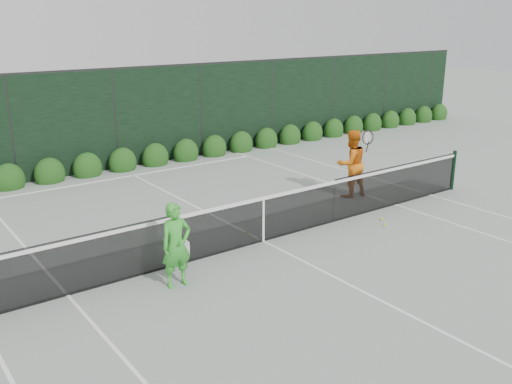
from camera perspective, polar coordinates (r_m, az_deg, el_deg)
ground at (r=11.95m, az=0.72°, el=-4.96°), size 80.00×80.00×0.00m
tennis_net at (r=11.74m, az=0.64°, el=-2.58°), size 12.90×0.10×1.07m
player_woman at (r=9.88m, az=-7.97°, el=-5.28°), size 0.63×0.37×1.51m
player_man at (r=14.88m, az=9.50°, el=2.82°), size 0.96×0.78×1.75m
court_lines at (r=11.94m, az=0.72°, el=-4.93°), size 11.03×23.83×0.01m
windscreen_fence at (r=9.53m, az=10.58°, el=-1.38°), size 32.00×21.07×3.06m
hedge_row at (r=17.84m, az=-13.19°, el=2.86°), size 31.66×0.65×0.94m
tennis_balls at (r=12.89m, az=8.33°, el=-3.29°), size 3.08×1.51×0.07m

